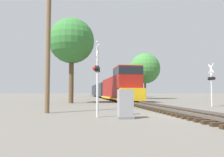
% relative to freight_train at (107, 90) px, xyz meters
% --- Properties ---
extents(ground_plane, '(400.00, 400.00, 0.00)m').
position_rel_freight_train_xyz_m(ground_plane, '(0.00, -35.51, -1.90)').
color(ground_plane, '#666059').
extents(rail_track_bed, '(2.60, 160.00, 0.31)m').
position_rel_freight_train_xyz_m(rail_track_bed, '(0.00, -35.51, -1.76)').
color(rail_track_bed, '#382819').
rests_on(rail_track_bed, ground).
extents(freight_train, '(3.08, 48.97, 4.62)m').
position_rel_freight_train_xyz_m(freight_train, '(0.00, 0.00, 0.00)').
color(freight_train, maroon).
rests_on(freight_train, ground).
extents(crossing_signal_near, '(0.48, 1.01, 4.05)m').
position_rel_freight_train_xyz_m(crossing_signal_near, '(-5.43, -35.58, 0.54)').
color(crossing_signal_near, silver).
rests_on(crossing_signal_near, ground).
extents(crossing_signal_far, '(0.40, 1.01, 3.99)m').
position_rel_freight_train_xyz_m(crossing_signal_far, '(5.81, -28.95, 0.53)').
color(crossing_signal_far, silver).
rests_on(crossing_signal_far, ground).
extents(relay_cabinet, '(0.81, 0.60, 1.49)m').
position_rel_freight_train_xyz_m(relay_cabinet, '(-4.04, -36.40, -1.16)').
color(relay_cabinet, slate).
rests_on(relay_cabinet, ground).
extents(utility_pole, '(1.80, 0.31, 9.37)m').
position_rel_freight_train_xyz_m(utility_pole, '(-8.37, -32.73, 2.90)').
color(utility_pole, brown).
rests_on(utility_pole, ground).
extents(tree_far_right, '(5.56, 5.56, 10.43)m').
position_rel_freight_train_xyz_m(tree_far_right, '(-7.15, -20.36, 5.70)').
color(tree_far_right, brown).
rests_on(tree_far_right, ground).
extents(tree_mid_background, '(6.02, 6.02, 9.05)m').
position_rel_freight_train_xyz_m(tree_mid_background, '(6.92, -5.77, 4.13)').
color(tree_mid_background, '#473521').
rests_on(tree_mid_background, ground).
extents(tree_deep_background, '(5.03, 5.03, 8.54)m').
position_rel_freight_train_xyz_m(tree_deep_background, '(7.61, 7.71, 4.12)').
color(tree_deep_background, brown).
rests_on(tree_deep_background, ground).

